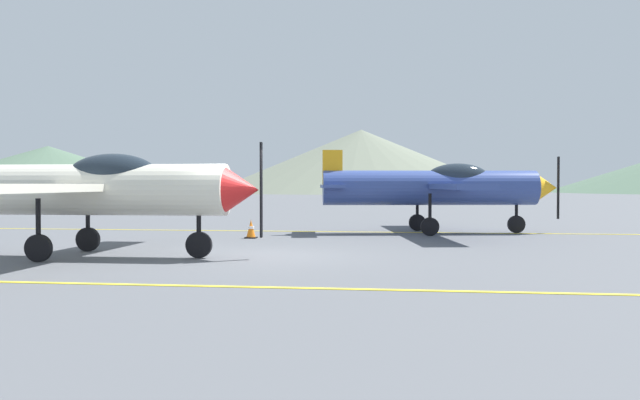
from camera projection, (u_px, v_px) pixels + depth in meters
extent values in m
plane|color=#54565B|center=(254.00, 257.00, 16.29)|extent=(400.00, 400.00, 0.00)
cube|color=yellow|center=(189.00, 286.00, 11.60)|extent=(80.00, 0.16, 0.01)
cube|color=yellow|center=(309.00, 231.00, 24.82)|extent=(80.00, 0.16, 0.01)
cylinder|color=silver|center=(73.00, 190.00, 16.31)|extent=(7.43, 1.31, 1.20)
cone|color=red|center=(243.00, 190.00, 15.82)|extent=(0.78, 1.03, 1.02)
cube|color=black|center=(261.00, 190.00, 15.76)|extent=(0.05, 0.13, 2.18)
ellipsoid|color=#1E2833|center=(113.00, 174.00, 16.18)|extent=(2.19, 1.01, 0.98)
cube|color=silver|center=(91.00, 187.00, 16.25)|extent=(1.34, 9.61, 0.17)
cylinder|color=black|center=(199.00, 221.00, 15.96)|extent=(0.11, 0.11, 1.10)
cylinder|color=black|center=(199.00, 245.00, 15.97)|extent=(0.61, 0.14, 0.61)
cylinder|color=black|center=(38.00, 223.00, 15.16)|extent=(0.11, 0.11, 1.10)
cylinder|color=black|center=(38.00, 248.00, 15.17)|extent=(0.61, 0.14, 0.61)
cylinder|color=black|center=(88.00, 218.00, 17.54)|extent=(0.11, 0.11, 1.10)
cylinder|color=black|center=(88.00, 239.00, 17.55)|extent=(0.61, 0.14, 0.61)
cylinder|color=#33478C|center=(430.00, 188.00, 23.96)|extent=(7.51, 2.42, 1.20)
cone|color=#F2A519|center=(546.00, 188.00, 24.09)|extent=(0.92, 1.13, 1.02)
cube|color=black|center=(558.00, 188.00, 24.11)|extent=(0.06, 0.14, 2.18)
ellipsoid|color=#1E2833|center=(458.00, 177.00, 23.98)|extent=(2.31, 1.33, 0.98)
cube|color=#33478C|center=(442.00, 186.00, 23.97)|extent=(2.79, 9.65, 0.17)
cube|color=#33478C|center=(332.00, 186.00, 23.84)|extent=(1.23, 2.92, 0.11)
cube|color=#F2A519|center=(332.00, 169.00, 23.83)|extent=(0.70, 0.24, 1.31)
cylinder|color=black|center=(516.00, 209.00, 24.08)|extent=(0.11, 0.11, 1.10)
cylinder|color=black|center=(516.00, 224.00, 24.09)|extent=(0.62, 0.23, 0.61)
cylinder|color=black|center=(430.00, 210.00, 22.77)|extent=(0.11, 0.11, 1.10)
cylinder|color=black|center=(430.00, 227.00, 22.78)|extent=(0.62, 0.23, 0.61)
cylinder|color=black|center=(417.00, 208.00, 25.16)|extent=(0.11, 0.11, 1.10)
cylinder|color=black|center=(417.00, 223.00, 25.18)|extent=(0.62, 0.23, 0.61)
cube|color=black|center=(251.00, 238.00, 21.78)|extent=(0.36, 0.36, 0.04)
cone|color=orange|center=(251.00, 228.00, 21.77)|extent=(0.29, 0.29, 0.55)
cylinder|color=white|center=(251.00, 227.00, 21.77)|extent=(0.20, 0.20, 0.08)
cone|color=#4C6651|center=(48.00, 169.00, 154.88)|extent=(63.82, 63.82, 10.20)
cone|color=slate|center=(361.00, 161.00, 136.11)|extent=(59.80, 59.80, 12.37)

